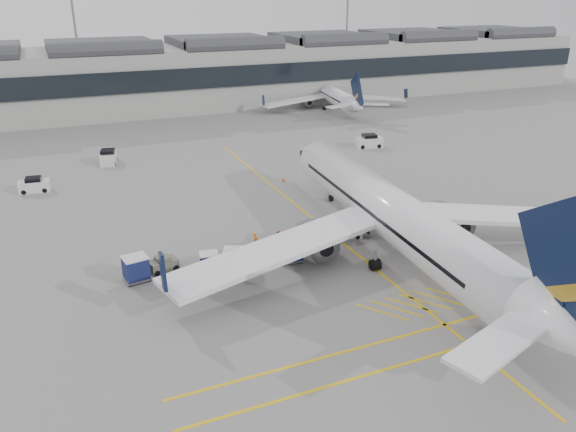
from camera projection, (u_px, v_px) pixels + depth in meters
name	position (u px, v px, depth m)	size (l,w,h in m)	color
ground	(254.00, 287.00, 42.58)	(220.00, 220.00, 0.00)	gray
terminal	(116.00, 77.00, 101.41)	(200.00, 20.45, 12.40)	#9E9E99
light_masts	(93.00, 24.00, 109.62)	(113.00, 0.60, 25.45)	slate
apron_markings	(315.00, 220.00, 54.75)	(0.25, 60.00, 0.01)	gold
airliner_main	(396.00, 217.00, 46.46)	(40.22, 44.09, 11.72)	white
airliner_far	(332.00, 95.00, 105.27)	(28.09, 30.90, 8.25)	white
belt_loader	(342.00, 231.00, 51.03)	(4.24, 2.61, 1.69)	silver
baggage_cart_a	(290.00, 249.00, 46.15)	(2.13, 1.83, 2.04)	gray
baggage_cart_b	(234.00, 259.00, 44.82)	(2.11, 1.95, 1.80)	gray
baggage_cart_c	(209.00, 262.00, 44.48)	(1.80, 1.59, 1.64)	gray
baggage_cart_d	(136.00, 268.00, 43.07)	(2.14, 1.85, 2.03)	gray
ramp_agent_a	(255.00, 241.00, 48.33)	(0.57, 0.37, 1.57)	orange
ramp_agent_b	(278.00, 240.00, 48.37)	(0.83, 0.65, 1.70)	#E3440B
pushback_tug	(163.00, 264.00, 44.80)	(2.45, 1.78, 1.24)	#5B5C4E
safety_cone_nose	(283.00, 180.00, 65.57)	(0.37, 0.37, 0.51)	#F24C0A
safety_cone_engine	(402.00, 221.00, 53.91)	(0.34, 0.34, 0.48)	#F24C0A
service_van_left	(34.00, 185.00, 62.19)	(3.38, 1.97, 1.65)	silver
service_van_mid	(108.00, 157.00, 72.16)	(2.55, 3.88, 1.83)	silver
service_van_right	(369.00, 141.00, 79.55)	(3.96, 2.56, 1.88)	silver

